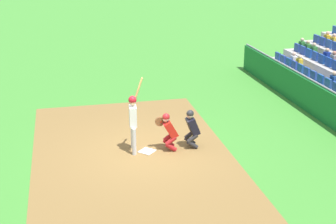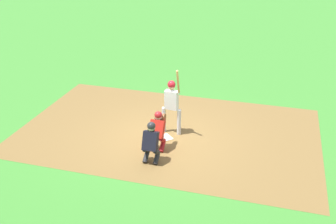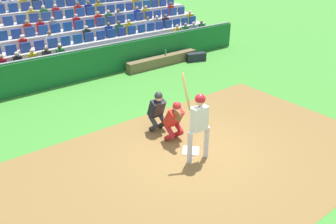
{
  "view_description": "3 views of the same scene",
  "coord_description": "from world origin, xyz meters",
  "px_view_note": "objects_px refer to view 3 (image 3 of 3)",
  "views": [
    {
      "loc": [
        -13.92,
        2.59,
        6.53
      ],
      "look_at": [
        0.36,
        -0.77,
        1.15
      ],
      "focal_mm": 52.11,
      "sensor_mm": 36.0,
      "label": 1
    },
    {
      "loc": [
        3.13,
        -10.93,
        6.4
      ],
      "look_at": [
        0.22,
        -0.35,
        1.13
      ],
      "focal_mm": 42.78,
      "sensor_mm": 36.0,
      "label": 2
    },
    {
      "loc": [
        5.35,
        5.8,
        5.05
      ],
      "look_at": [
        0.5,
        -0.37,
        1.19
      ],
      "focal_mm": 36.54,
      "sensor_mm": 36.0,
      "label": 3
    }
  ],
  "objects_px": {
    "home_plate_marker": "(191,151)",
    "water_bottle_on_bench": "(166,52)",
    "catcher_crouching": "(175,119)",
    "equipment_duffel_bag": "(196,57)",
    "dugout_bench": "(163,61)",
    "batter_at_plate": "(199,120)",
    "home_plate_umpire": "(157,110)"
  },
  "relations": [
    {
      "from": "catcher_crouching",
      "to": "equipment_duffel_bag",
      "type": "bearing_deg",
      "value": -137.01
    },
    {
      "from": "catcher_crouching",
      "to": "equipment_duffel_bag",
      "type": "relative_size",
      "value": 1.36
    },
    {
      "from": "home_plate_marker",
      "to": "batter_at_plate",
      "type": "height_order",
      "value": "batter_at_plate"
    },
    {
      "from": "dugout_bench",
      "to": "equipment_duffel_bag",
      "type": "bearing_deg",
      "value": 164.77
    },
    {
      "from": "batter_at_plate",
      "to": "home_plate_umpire",
      "type": "relative_size",
      "value": 1.82
    },
    {
      "from": "equipment_duffel_bag",
      "to": "water_bottle_on_bench",
      "type": "bearing_deg",
      "value": -0.89
    },
    {
      "from": "batter_at_plate",
      "to": "catcher_crouching",
      "type": "relative_size",
      "value": 1.86
    },
    {
      "from": "dugout_bench",
      "to": "equipment_duffel_bag",
      "type": "relative_size",
      "value": 4.05
    },
    {
      "from": "home_plate_umpire",
      "to": "water_bottle_on_bench",
      "type": "distance_m",
      "value": 6.42
    },
    {
      "from": "home_plate_umpire",
      "to": "equipment_duffel_bag",
      "type": "height_order",
      "value": "home_plate_umpire"
    },
    {
      "from": "catcher_crouching",
      "to": "home_plate_umpire",
      "type": "height_order",
      "value": "home_plate_umpire"
    },
    {
      "from": "catcher_crouching",
      "to": "dugout_bench",
      "type": "height_order",
      "value": "catcher_crouching"
    },
    {
      "from": "water_bottle_on_bench",
      "to": "dugout_bench",
      "type": "bearing_deg",
      "value": 17.85
    },
    {
      "from": "catcher_crouching",
      "to": "water_bottle_on_bench",
      "type": "relative_size",
      "value": 5.22
    },
    {
      "from": "catcher_crouching",
      "to": "home_plate_umpire",
      "type": "bearing_deg",
      "value": -88.4
    },
    {
      "from": "batter_at_plate",
      "to": "water_bottle_on_bench",
      "type": "distance_m",
      "value": 8.03
    },
    {
      "from": "catcher_crouching",
      "to": "home_plate_marker",
      "type": "bearing_deg",
      "value": 90.26
    },
    {
      "from": "batter_at_plate",
      "to": "home_plate_umpire",
      "type": "distance_m",
      "value": 1.93
    },
    {
      "from": "batter_at_plate",
      "to": "water_bottle_on_bench",
      "type": "relative_size",
      "value": 9.73
    },
    {
      "from": "home_plate_marker",
      "to": "water_bottle_on_bench",
      "type": "distance_m",
      "value": 7.61
    },
    {
      "from": "batter_at_plate",
      "to": "water_bottle_on_bench",
      "type": "height_order",
      "value": "batter_at_plate"
    },
    {
      "from": "batter_at_plate",
      "to": "equipment_duffel_bag",
      "type": "distance_m",
      "value": 8.51
    },
    {
      "from": "home_plate_marker",
      "to": "dugout_bench",
      "type": "distance_m",
      "value": 7.41
    },
    {
      "from": "catcher_crouching",
      "to": "home_plate_umpire",
      "type": "xyz_separation_m",
      "value": [
        0.02,
        -0.77,
        -0.0
      ]
    },
    {
      "from": "catcher_crouching",
      "to": "equipment_duffel_bag",
      "type": "height_order",
      "value": "catcher_crouching"
    },
    {
      "from": "equipment_duffel_bag",
      "to": "dugout_bench",
      "type": "bearing_deg",
      "value": 3.86
    },
    {
      "from": "home_plate_umpire",
      "to": "dugout_bench",
      "type": "relative_size",
      "value": 0.35
    },
    {
      "from": "home_plate_umpire",
      "to": "water_bottle_on_bench",
      "type": "xyz_separation_m",
      "value": [
        -4.12,
        -4.92,
        -0.14
      ]
    },
    {
      "from": "home_plate_marker",
      "to": "water_bottle_on_bench",
      "type": "bearing_deg",
      "value": -122.62
    },
    {
      "from": "dugout_bench",
      "to": "water_bottle_on_bench",
      "type": "height_order",
      "value": "water_bottle_on_bench"
    },
    {
      "from": "dugout_bench",
      "to": "batter_at_plate",
      "type": "bearing_deg",
      "value": 59.2
    },
    {
      "from": "catcher_crouching",
      "to": "water_bottle_on_bench",
      "type": "distance_m",
      "value": 7.01
    }
  ]
}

